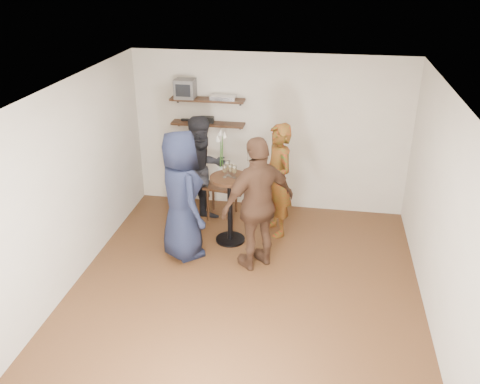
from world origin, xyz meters
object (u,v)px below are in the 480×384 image
(person_plaid, at_px, (278,180))
(person_navy, at_px, (181,196))
(side_table, at_px, (222,189))
(crt_monitor, at_px, (185,88))
(drinks_table, at_px, (230,200))
(person_brown, at_px, (258,204))
(dvd_deck, at_px, (223,97))
(radio, at_px, (207,120))
(person_dark, at_px, (203,171))

(person_plaid, bearing_deg, person_navy, -85.60)
(person_plaid, bearing_deg, side_table, -141.57)
(person_plaid, xyz_separation_m, person_navy, (-1.25, -0.85, 0.05))
(crt_monitor, bearing_deg, side_table, -33.27)
(crt_monitor, distance_m, drinks_table, 2.02)
(person_brown, bearing_deg, dvd_deck, -105.90)
(radio, relative_size, drinks_table, 0.21)
(drinks_table, distance_m, person_brown, 0.80)
(person_dark, bearing_deg, person_brown, -91.75)
(radio, bearing_deg, side_table, -53.43)
(person_plaid, bearing_deg, drinks_table, -90.00)
(dvd_deck, xyz_separation_m, person_navy, (-0.27, -1.66, -0.96))
(person_brown, bearing_deg, crt_monitor, -91.65)
(side_table, height_order, person_navy, person_navy)
(radio, xyz_separation_m, side_table, (0.32, -0.43, -1.03))
(radio, bearing_deg, person_dark, -84.26)
(drinks_table, relative_size, person_dark, 0.60)
(person_navy, bearing_deg, radio, -38.63)
(person_navy, relative_size, person_brown, 0.99)
(drinks_table, relative_size, person_brown, 0.56)
(dvd_deck, relative_size, radio, 1.82)
(drinks_table, relative_size, person_navy, 0.57)
(radio, height_order, person_dark, person_dark)
(dvd_deck, relative_size, person_dark, 0.23)
(crt_monitor, height_order, radio, crt_monitor)
(person_plaid, relative_size, person_navy, 0.94)
(side_table, height_order, person_dark, person_dark)
(dvd_deck, relative_size, drinks_table, 0.38)
(radio, bearing_deg, person_navy, -89.94)
(crt_monitor, xyz_separation_m, person_navy, (0.34, -1.66, -1.08))
(person_dark, bearing_deg, radio, 51.45)
(crt_monitor, bearing_deg, person_dark, -57.72)
(radio, bearing_deg, dvd_deck, 0.00)
(crt_monitor, height_order, person_navy, crt_monitor)
(radio, bearing_deg, person_brown, -58.17)
(person_plaid, distance_m, person_dark, 1.20)
(radio, height_order, person_navy, person_navy)
(dvd_deck, height_order, person_dark, dvd_deck)
(drinks_table, bearing_deg, side_table, 110.03)
(crt_monitor, relative_size, radio, 1.45)
(person_dark, height_order, person_brown, person_brown)
(person_brown, bearing_deg, side_table, -100.63)
(side_table, relative_size, person_dark, 0.33)
(side_table, xyz_separation_m, person_navy, (-0.32, -1.22, 0.44))
(person_dark, distance_m, person_brown, 1.52)
(dvd_deck, bearing_deg, person_plaid, -39.43)
(crt_monitor, bearing_deg, dvd_deck, 0.00)
(crt_monitor, height_order, drinks_table, crt_monitor)
(side_table, distance_m, drinks_table, 0.82)
(person_plaid, relative_size, person_dark, 1.00)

